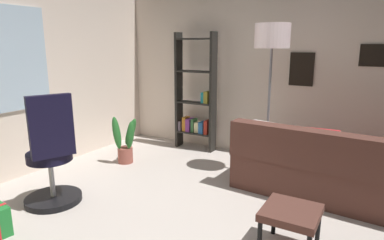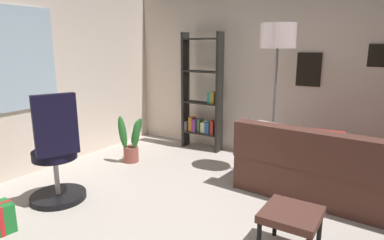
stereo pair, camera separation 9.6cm
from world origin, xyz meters
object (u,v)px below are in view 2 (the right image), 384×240
Objects in this scene: office_chair at (56,160)px; bookshelf at (202,100)px; footstool at (291,217)px; floor_lamp at (278,45)px; potted_plant at (131,142)px; couch at (344,170)px.

office_chair is 2.39m from bookshelf.
footstool is 2.30m from office_chair.
floor_lamp is 2.28m from potted_plant.
footstool is 0.24× the size of floor_lamp.
couch is 2.25m from bookshelf.
footstool is at bearing -155.58° from floor_lamp.
floor_lamp reaches higher than bookshelf.
couch is at bearing -79.54° from potted_plant.
floor_lamp is at bearing 24.42° from footstool.
footstool is at bearing 172.85° from couch.
office_chair is 1.32m from potted_plant.
bookshelf reaches higher than footstool.
office_chair is at bearing 172.45° from bookshelf.
couch is 3.02m from office_chair.
office_chair reaches higher than potted_plant.
potted_plant is (1.30, 0.20, -0.16)m from office_chair.
footstool is 0.65× the size of potted_plant.
footstool is at bearing -134.97° from bookshelf.
couch is at bearing -96.60° from floor_lamp.
couch is 4.62× the size of footstool.
floor_lamp is 2.75× the size of potted_plant.
bookshelf is 1.59m from floor_lamp.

